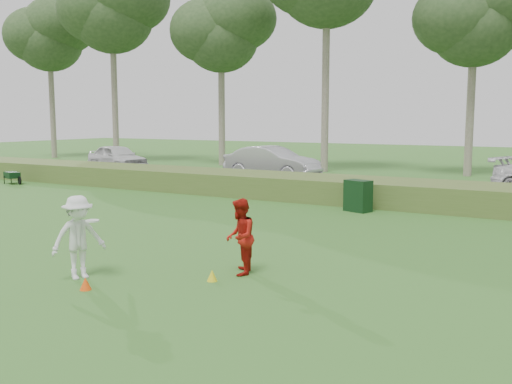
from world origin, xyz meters
The scene contains 15 objects.
ground centered at (0.00, 0.00, 0.00)m, with size 120.00×120.00×0.00m, color #296120.
reed_strip centered at (0.00, 12.00, 0.45)m, with size 80.00×3.00×0.90m, color #456026.
park_road centered at (0.00, 17.00, 0.03)m, with size 80.00×6.00×0.06m, color #2D2D2D.
tree_0 centered at (-30.00, 23.50, 9.72)m, with size 6.76×6.76×13.00m.
tree_1 centered at (-22.00, 22.20, 10.85)m, with size 7.54×7.54×14.50m.
tree_2 centered at (-14.00, 24.00, 8.97)m, with size 6.50×6.50×12.00m.
tree_4 centered at (2.00, 24.50, 8.59)m, with size 6.24×6.24×11.50m.
player_white centered at (-1.34, -0.91, 0.85)m, with size 1.05×1.26×1.70m.
player_red centered at (1.34, 0.96, 0.80)m, with size 0.77×0.60×1.59m, color #AA160E.
cone_orange centered at (-0.65, -1.42, 0.12)m, with size 0.22×0.22×0.25m, color #FB4E0D.
cone_yellow centered at (1.12, 0.25, 0.12)m, with size 0.21×0.21×0.23m, color yellow.
utility_cabinet centered at (0.76, 9.87, 0.55)m, with size 0.88×0.55×1.10m, color black.
wheelbarrow centered at (-16.88, 9.44, 0.43)m, with size 1.25×0.81×0.59m.
car_left centered at (-17.07, 17.02, 0.85)m, with size 1.86×4.62×1.57m, color silver.
car_mid centered at (-6.64, 17.45, 0.91)m, with size 1.80×5.17×1.70m, color #BCBCC0.
Camera 1 is at (7.33, -8.95, 3.24)m, focal length 40.00 mm.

